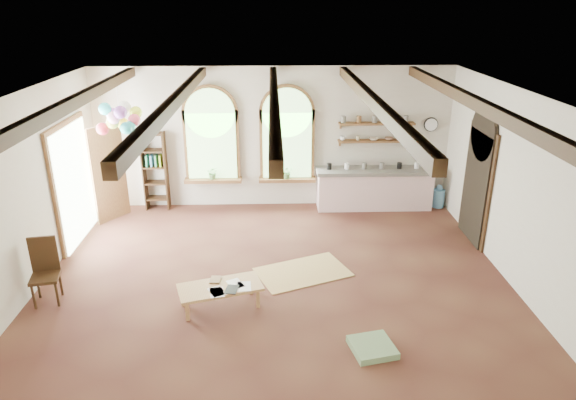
{
  "coord_description": "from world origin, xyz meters",
  "views": [
    {
      "loc": [
        -0.03,
        -7.82,
        4.55
      ],
      "look_at": [
        0.23,
        0.6,
        1.23
      ],
      "focal_mm": 32.0,
      "sensor_mm": 36.0,
      "label": 1
    }
  ],
  "objects_px": {
    "kitchen_counter": "(374,188)",
    "balloon_cluster": "(120,119)",
    "coffee_table": "(220,288)",
    "side_chair": "(47,284)"
  },
  "relations": [
    {
      "from": "kitchen_counter",
      "to": "side_chair",
      "type": "height_order",
      "value": "side_chair"
    },
    {
      "from": "kitchen_counter",
      "to": "coffee_table",
      "type": "xyz_separation_m",
      "value": [
        -3.18,
        -4.04,
        -0.15
      ]
    },
    {
      "from": "kitchen_counter",
      "to": "side_chair",
      "type": "xyz_separation_m",
      "value": [
        -5.95,
        -3.79,
        -0.17
      ]
    },
    {
      "from": "kitchen_counter",
      "to": "balloon_cluster",
      "type": "distance_m",
      "value": 5.73
    },
    {
      "from": "coffee_table",
      "to": "balloon_cluster",
      "type": "height_order",
      "value": "balloon_cluster"
    },
    {
      "from": "coffee_table",
      "to": "side_chair",
      "type": "relative_size",
      "value": 1.31
    },
    {
      "from": "kitchen_counter",
      "to": "balloon_cluster",
      "type": "xyz_separation_m",
      "value": [
        -5.35,
        -0.9,
        1.86
      ]
    },
    {
      "from": "kitchen_counter",
      "to": "balloon_cluster",
      "type": "bearing_deg",
      "value": -170.48
    },
    {
      "from": "kitchen_counter",
      "to": "side_chair",
      "type": "bearing_deg",
      "value": -147.49
    },
    {
      "from": "kitchen_counter",
      "to": "balloon_cluster",
      "type": "height_order",
      "value": "balloon_cluster"
    }
  ]
}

